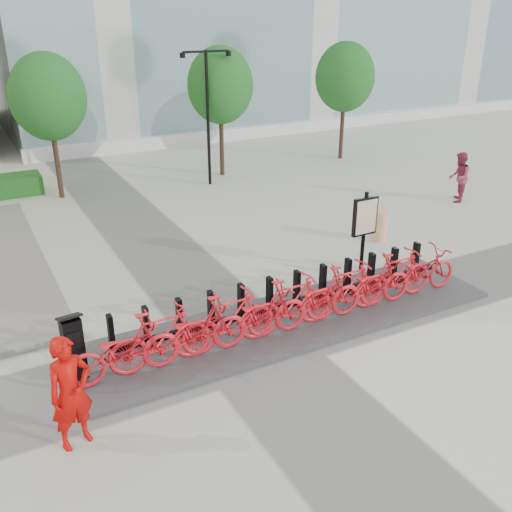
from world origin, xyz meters
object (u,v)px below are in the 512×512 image
worker_red (71,393)px  pedestrian (459,177)px  map_sign (365,220)px  construction_barrel (379,226)px  bike_0 (123,351)px  kiosk (74,347)px

worker_red → pedestrian: worker_red is taller
worker_red → map_sign: 8.58m
pedestrian → construction_barrel: 5.13m
pedestrian → construction_barrel: bearing=-21.6°
pedestrian → bike_0: bearing=-20.2°
bike_0 → map_sign: 7.11m
construction_barrel → map_sign: bearing=-140.1°
pedestrian → worker_red: bearing=-17.3°
worker_red → map_sign: size_ratio=0.88×
bike_0 → map_sign: bearing=-75.8°
kiosk → worker_red: bearing=-108.5°
pedestrian → construction_barrel: (-4.85, -1.63, -0.43)m
bike_0 → construction_barrel: 9.29m
worker_red → map_sign: (8.01, 3.02, 0.49)m
bike_0 → pedestrian: pedestrian is taller
pedestrian → map_sign: bearing=-14.8°
bike_0 → map_sign: map_sign is taller
kiosk → pedestrian: bearing=11.1°
kiosk → map_sign: map_sign is taller
worker_red → construction_barrel: worker_red is taller
worker_red → map_sign: map_sign is taller
bike_0 → pedestrian: (13.54, 4.91, 0.25)m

